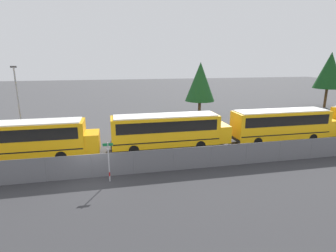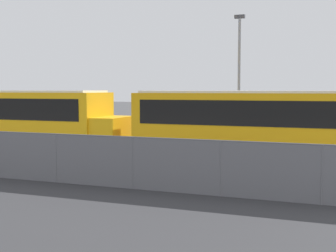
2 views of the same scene
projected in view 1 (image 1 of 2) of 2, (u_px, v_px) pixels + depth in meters
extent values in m
plane|color=#424244|center=(92.00, 178.00, 19.03)|extent=(200.00, 200.00, 0.00)
cube|color=#333335|center=(84.00, 228.00, 13.34)|extent=(119.29, 12.00, 0.01)
cube|color=#9EA0A5|center=(91.00, 166.00, 18.82)|extent=(85.29, 0.03, 1.77)
cube|color=slate|center=(91.00, 166.00, 18.80)|extent=(85.29, 0.01, 1.77)
cylinder|color=slate|center=(90.00, 155.00, 18.60)|extent=(85.29, 0.05, 0.05)
cylinder|color=slate|center=(46.00, 170.00, 18.20)|extent=(0.07, 0.07, 1.77)
cylinder|color=slate|center=(91.00, 166.00, 18.82)|extent=(0.07, 0.07, 1.77)
cylinder|color=slate|center=(134.00, 163.00, 19.43)|extent=(0.07, 0.07, 1.77)
cylinder|color=slate|center=(174.00, 160.00, 20.05)|extent=(0.07, 0.07, 1.77)
cylinder|color=slate|center=(211.00, 157.00, 20.67)|extent=(0.07, 0.07, 1.77)
cylinder|color=slate|center=(247.00, 154.00, 21.28)|extent=(0.07, 0.07, 1.77)
cylinder|color=slate|center=(280.00, 151.00, 21.90)|extent=(0.07, 0.07, 1.77)
cylinder|color=slate|center=(311.00, 149.00, 22.52)|extent=(0.07, 0.07, 1.77)
cube|color=orange|center=(23.00, 139.00, 21.99)|extent=(10.10, 2.52, 2.75)
cube|color=black|center=(22.00, 132.00, 21.84)|extent=(9.29, 2.56, 0.99)
cube|color=black|center=(24.00, 148.00, 22.18)|extent=(9.89, 2.55, 0.10)
cube|color=orange|center=(93.00, 141.00, 23.27)|extent=(1.21, 2.32, 1.65)
cube|color=silver|center=(20.00, 123.00, 21.64)|extent=(9.59, 2.27, 0.10)
cylinder|color=black|center=(66.00, 148.00, 24.04)|extent=(0.94, 0.28, 0.94)
cylinder|color=black|center=(61.00, 156.00, 21.88)|extent=(0.94, 0.28, 0.94)
cube|color=#EDA80F|center=(166.00, 130.00, 24.81)|extent=(10.10, 2.52, 2.75)
cube|color=black|center=(165.00, 124.00, 24.66)|extent=(9.29, 2.56, 0.99)
cube|color=black|center=(166.00, 138.00, 25.00)|extent=(9.89, 2.55, 0.10)
cube|color=#EDA80F|center=(221.00, 132.00, 26.09)|extent=(1.21, 2.32, 1.65)
cube|color=black|center=(111.00, 146.00, 24.08)|extent=(0.12, 2.52, 0.24)
cube|color=silver|center=(165.00, 115.00, 24.46)|extent=(9.59, 2.27, 0.10)
cylinder|color=black|center=(193.00, 139.00, 26.86)|extent=(0.94, 0.28, 0.94)
cylinder|color=black|center=(200.00, 145.00, 24.70)|extent=(0.94, 0.28, 0.94)
cylinder|color=black|center=(132.00, 142.00, 25.59)|extent=(0.94, 0.28, 0.94)
cylinder|color=black|center=(134.00, 150.00, 23.43)|extent=(0.94, 0.28, 0.94)
cube|color=#EDA80F|center=(280.00, 124.00, 27.14)|extent=(10.10, 2.52, 2.75)
cube|color=black|center=(281.00, 118.00, 26.99)|extent=(9.29, 2.56, 0.99)
cube|color=black|center=(279.00, 131.00, 27.33)|extent=(9.89, 2.55, 0.10)
cube|color=#EDA80F|center=(326.00, 126.00, 28.42)|extent=(1.21, 2.32, 1.65)
cube|color=black|center=(234.00, 138.00, 26.41)|extent=(0.12, 2.52, 0.24)
cube|color=silver|center=(282.00, 111.00, 26.79)|extent=(9.59, 2.27, 0.10)
cylinder|color=black|center=(297.00, 132.00, 29.19)|extent=(0.94, 0.28, 0.94)
cylinder|color=black|center=(312.00, 138.00, 27.03)|extent=(0.94, 0.28, 0.94)
cylinder|color=black|center=(246.00, 136.00, 27.92)|extent=(0.94, 0.28, 0.94)
cylinder|color=black|center=(257.00, 142.00, 25.76)|extent=(0.94, 0.28, 0.94)
cube|color=black|center=(336.00, 132.00, 28.65)|extent=(0.12, 2.52, 0.24)
cylinder|color=#B7B7BC|center=(109.00, 162.00, 18.09)|extent=(0.08, 0.08, 2.87)
cylinder|color=red|center=(110.00, 174.00, 18.31)|extent=(0.09, 0.09, 0.30)
cube|color=#147238|center=(108.00, 145.00, 17.77)|extent=(0.70, 0.02, 0.20)
cylinder|color=gray|center=(19.00, 103.00, 28.81)|extent=(0.16, 0.16, 7.45)
cube|color=#47474C|center=(13.00, 67.00, 27.87)|extent=(0.60, 0.24, 0.20)
cylinder|color=#51381E|center=(326.00, 98.00, 46.88)|extent=(0.44, 0.44, 3.43)
cone|color=#144219|center=(330.00, 70.00, 45.69)|extent=(4.81, 4.81, 6.25)
cylinder|color=#51381E|center=(199.00, 108.00, 40.28)|extent=(0.44, 0.44, 2.25)
cone|color=#194C1E|center=(200.00, 82.00, 39.29)|extent=(4.45, 4.45, 5.78)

